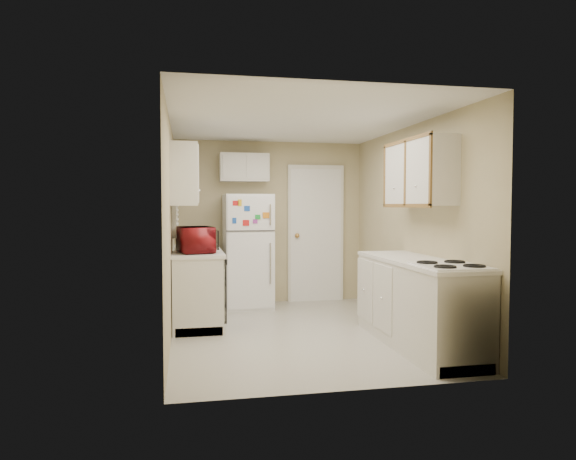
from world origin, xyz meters
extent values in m
plane|color=silver|center=(0.00, 0.00, 0.00)|extent=(3.80, 3.80, 0.00)
plane|color=white|center=(0.00, 0.00, 2.40)|extent=(3.80, 3.80, 0.00)
plane|color=#BFB187|center=(-1.40, 0.00, 1.20)|extent=(3.80, 3.80, 0.00)
plane|color=#BFB187|center=(1.40, 0.00, 1.20)|extent=(3.80, 3.80, 0.00)
plane|color=#BFB187|center=(0.00, 1.90, 1.20)|extent=(2.80, 2.80, 0.00)
plane|color=#BFB187|center=(0.00, -1.90, 1.20)|extent=(2.80, 2.80, 0.00)
cube|color=silver|center=(-1.10, 0.90, 0.45)|extent=(0.60, 1.80, 0.90)
cube|color=black|center=(-0.81, 0.30, 0.49)|extent=(0.03, 0.58, 0.72)
cube|color=gray|center=(-1.10, 1.05, 0.86)|extent=(0.54, 0.74, 0.16)
imported|color=maroon|center=(-1.12, 0.40, 1.05)|extent=(0.59, 0.41, 0.36)
imported|color=white|center=(-1.15, 1.64, 1.00)|extent=(0.13, 0.13, 0.22)
cube|color=silver|center=(-1.36, 1.05, 1.60)|extent=(0.10, 0.98, 1.08)
cube|color=silver|center=(-1.25, 0.22, 1.80)|extent=(0.30, 0.45, 0.70)
cube|color=white|center=(-0.38, 1.54, 0.80)|extent=(0.67, 0.65, 1.61)
cube|color=silver|center=(-0.40, 1.75, 2.00)|extent=(0.70, 0.30, 0.40)
cube|color=white|center=(0.70, 1.86, 1.02)|extent=(0.86, 0.06, 2.08)
cube|color=silver|center=(1.10, -0.80, 0.45)|extent=(0.60, 2.00, 0.90)
cube|color=white|center=(1.12, -1.43, 0.41)|extent=(0.58, 0.71, 0.83)
cube|color=silver|center=(1.25, -0.50, 1.80)|extent=(0.30, 1.20, 0.70)
camera|label=1|loc=(-1.23, -5.68, 1.45)|focal=32.00mm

